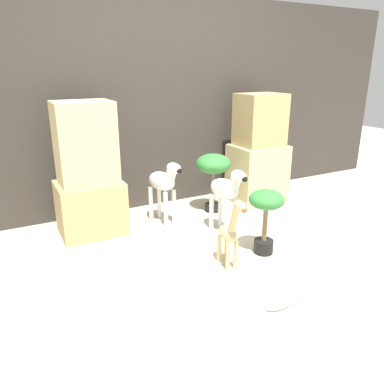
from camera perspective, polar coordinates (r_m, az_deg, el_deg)
ground_plane at (r=3.01m, az=9.59°, el=-11.26°), size 14.00×14.00×0.00m
wall_back at (r=4.13m, az=-4.51°, el=13.17°), size 6.40×0.08×2.20m
rock_pillar_left at (r=3.49m, az=-15.56°, el=2.47°), size 0.58×0.47×1.21m
rock_pillar_right at (r=4.30m, az=10.05°, el=5.76°), size 0.58×0.47×1.21m
zebra_right at (r=3.41m, az=5.31°, el=0.21°), size 0.22×0.46×0.64m
zebra_left at (r=3.64m, az=-4.30°, el=1.42°), size 0.26×0.46×0.64m
giraffe_figurine at (r=2.86m, az=5.88°, el=-5.94°), size 0.13×0.37×0.59m
potted_palm_front at (r=3.09m, az=11.20°, el=-2.57°), size 0.29×0.29×0.55m
potted_palm_back at (r=3.92m, az=3.27°, el=3.76°), size 0.37×0.37×0.63m
surfboard at (r=2.93m, az=17.34°, el=-12.46°), size 1.10×0.54×0.07m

